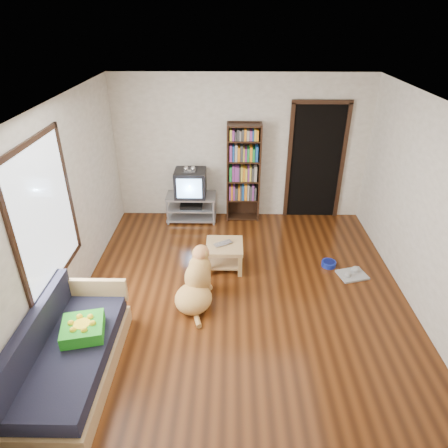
{
  "coord_description": "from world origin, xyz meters",
  "views": [
    {
      "loc": [
        -0.18,
        -4.39,
        3.52
      ],
      "look_at": [
        -0.26,
        0.43,
        0.9
      ],
      "focal_mm": 32.0,
      "sensor_mm": 36.0,
      "label": 1
    }
  ],
  "objects_px": {
    "grey_rag": "(352,275)",
    "sofa": "(69,357)",
    "laptop": "(224,245)",
    "crt_tv": "(191,182)",
    "bookshelf": "(243,168)",
    "coffee_table": "(224,251)",
    "green_cushion": "(83,329)",
    "dog_bowl": "(329,264)",
    "tv_stand": "(191,207)",
    "dog": "(197,284)"
  },
  "relations": [
    {
      "from": "grey_rag",
      "to": "sofa",
      "type": "bearing_deg",
      "value": -151.92
    },
    {
      "from": "laptop",
      "to": "crt_tv",
      "type": "distance_m",
      "value": 1.75
    },
    {
      "from": "bookshelf",
      "to": "coffee_table",
      "type": "height_order",
      "value": "bookshelf"
    },
    {
      "from": "green_cushion",
      "to": "coffee_table",
      "type": "bearing_deg",
      "value": 39.07
    },
    {
      "from": "laptop",
      "to": "sofa",
      "type": "height_order",
      "value": "sofa"
    },
    {
      "from": "sofa",
      "to": "coffee_table",
      "type": "distance_m",
      "value": 2.63
    },
    {
      "from": "bookshelf",
      "to": "grey_rag",
      "type": "bearing_deg",
      "value": -49.12
    },
    {
      "from": "green_cushion",
      "to": "dog_bowl",
      "type": "bearing_deg",
      "value": 19.24
    },
    {
      "from": "grey_rag",
      "to": "bookshelf",
      "type": "bearing_deg",
      "value": 130.88
    },
    {
      "from": "bookshelf",
      "to": "coffee_table",
      "type": "distance_m",
      "value": 1.82
    },
    {
      "from": "bookshelf",
      "to": "sofa",
      "type": "bearing_deg",
      "value": -117.32
    },
    {
      "from": "grey_rag",
      "to": "tv_stand",
      "type": "height_order",
      "value": "tv_stand"
    },
    {
      "from": "bookshelf",
      "to": "dog",
      "type": "height_order",
      "value": "bookshelf"
    },
    {
      "from": "crt_tv",
      "to": "dog",
      "type": "distance_m",
      "value": 2.46
    },
    {
      "from": "sofa",
      "to": "dog",
      "type": "distance_m",
      "value": 1.77
    },
    {
      "from": "green_cushion",
      "to": "tv_stand",
      "type": "relative_size",
      "value": 0.48
    },
    {
      "from": "sofa",
      "to": "crt_tv",
      "type": "bearing_deg",
      "value": 75.07
    },
    {
      "from": "crt_tv",
      "to": "coffee_table",
      "type": "height_order",
      "value": "crt_tv"
    },
    {
      "from": "grey_rag",
      "to": "dog",
      "type": "bearing_deg",
      "value": -164.6
    },
    {
      "from": "grey_rag",
      "to": "tv_stand",
      "type": "bearing_deg",
      "value": 145.48
    },
    {
      "from": "sofa",
      "to": "grey_rag",
      "type": "bearing_deg",
      "value": 28.08
    },
    {
      "from": "tv_stand",
      "to": "bookshelf",
      "type": "xyz_separation_m",
      "value": [
        0.95,
        0.09,
        0.73
      ]
    },
    {
      "from": "crt_tv",
      "to": "grey_rag",
      "type": "bearing_deg",
      "value": -34.85
    },
    {
      "from": "green_cushion",
      "to": "coffee_table",
      "type": "xyz_separation_m",
      "value": [
        1.49,
        1.9,
        -0.21
      ]
    },
    {
      "from": "tv_stand",
      "to": "bookshelf",
      "type": "distance_m",
      "value": 1.2
    },
    {
      "from": "tv_stand",
      "to": "grey_rag",
      "type": "bearing_deg",
      "value": -34.52
    },
    {
      "from": "dog_bowl",
      "to": "coffee_table",
      "type": "height_order",
      "value": "coffee_table"
    },
    {
      "from": "dog_bowl",
      "to": "bookshelf",
      "type": "xyz_separation_m",
      "value": [
        -1.3,
        1.6,
        0.96
      ]
    },
    {
      "from": "green_cushion",
      "to": "bookshelf",
      "type": "relative_size",
      "value": 0.24
    },
    {
      "from": "crt_tv",
      "to": "coffee_table",
      "type": "distance_m",
      "value": 1.76
    },
    {
      "from": "tv_stand",
      "to": "crt_tv",
      "type": "height_order",
      "value": "crt_tv"
    },
    {
      "from": "coffee_table",
      "to": "green_cushion",
      "type": "bearing_deg",
      "value": -127.99
    },
    {
      "from": "bookshelf",
      "to": "dog",
      "type": "xyz_separation_m",
      "value": [
        -0.67,
        -2.47,
        -0.71
      ]
    },
    {
      "from": "dog_bowl",
      "to": "grey_rag",
      "type": "relative_size",
      "value": 0.55
    },
    {
      "from": "bookshelf",
      "to": "crt_tv",
      "type": "bearing_deg",
      "value": -175.68
    },
    {
      "from": "crt_tv",
      "to": "bookshelf",
      "type": "distance_m",
      "value": 0.99
    },
    {
      "from": "sofa",
      "to": "dog",
      "type": "bearing_deg",
      "value": 45.0
    },
    {
      "from": "sofa",
      "to": "coffee_table",
      "type": "relative_size",
      "value": 3.27
    },
    {
      "from": "green_cushion",
      "to": "laptop",
      "type": "bearing_deg",
      "value": 38.62
    },
    {
      "from": "tv_stand",
      "to": "coffee_table",
      "type": "relative_size",
      "value": 1.64
    },
    {
      "from": "dog_bowl",
      "to": "coffee_table",
      "type": "distance_m",
      "value": 1.63
    },
    {
      "from": "dog_bowl",
      "to": "crt_tv",
      "type": "relative_size",
      "value": 0.38
    },
    {
      "from": "green_cushion",
      "to": "crt_tv",
      "type": "bearing_deg",
      "value": 63.31
    },
    {
      "from": "tv_stand",
      "to": "green_cushion",
      "type": "bearing_deg",
      "value": -103.84
    },
    {
      "from": "tv_stand",
      "to": "dog",
      "type": "bearing_deg",
      "value": -83.27
    },
    {
      "from": "green_cushion",
      "to": "dog",
      "type": "height_order",
      "value": "dog"
    },
    {
      "from": "grey_rag",
      "to": "dog",
      "type": "relative_size",
      "value": 0.42
    },
    {
      "from": "bookshelf",
      "to": "tv_stand",
      "type": "bearing_deg",
      "value": -174.37
    },
    {
      "from": "coffee_table",
      "to": "sofa",
      "type": "bearing_deg",
      "value": -127.71
    },
    {
      "from": "laptop",
      "to": "dog",
      "type": "xyz_separation_m",
      "value": [
        -0.36,
        -0.8,
        -0.12
      ]
    }
  ]
}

